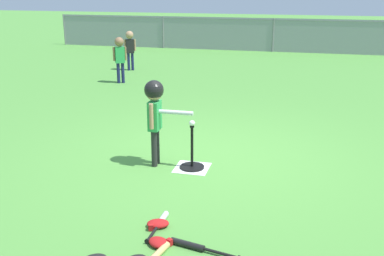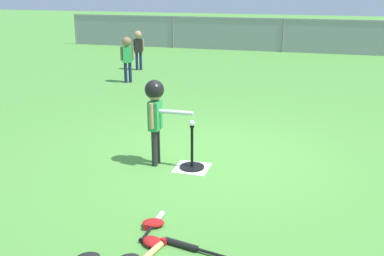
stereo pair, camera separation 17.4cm
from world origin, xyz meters
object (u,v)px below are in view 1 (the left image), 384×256
at_px(baseball_on_tee, 192,123).
at_px(spare_bat_black, 194,246).
at_px(fielder_near_left, 130,45).
at_px(glove_outfield_drop, 160,243).
at_px(spare_bat_wood, 156,256).
at_px(batter_child, 155,106).
at_px(glove_by_plate, 158,224).
at_px(spare_bat_silver, 160,223).
at_px(batting_tee, 192,162).
at_px(fielder_deep_right, 120,54).

height_order(baseball_on_tee, spare_bat_black, baseball_on_tee).
xyz_separation_m(baseball_on_tee, fielder_near_left, (-3.32, 6.36, 0.07)).
bearing_deg(glove_outfield_drop, spare_bat_wood, -80.16).
relative_size(batter_child, glove_by_plate, 4.45).
distance_m(baseball_on_tee, spare_bat_silver, 1.63).
xyz_separation_m(batting_tee, fielder_near_left, (-3.32, 6.36, 0.60)).
distance_m(baseball_on_tee, fielder_near_left, 7.18).
bearing_deg(glove_outfield_drop, batting_tee, 94.76).
height_order(spare_bat_silver, spare_bat_wood, same).
xyz_separation_m(glove_by_plate, glove_outfield_drop, (0.12, -0.32, 0.00)).
relative_size(fielder_deep_right, spare_bat_silver, 1.95).
relative_size(batting_tee, glove_by_plate, 2.25).
bearing_deg(baseball_on_tee, glove_by_plate, -88.78).
xyz_separation_m(baseball_on_tee, spare_bat_silver, (0.05, -1.52, -0.59)).
relative_size(baseball_on_tee, spare_bat_black, 0.11).
bearing_deg(spare_bat_black, batting_tee, 104.60).
xyz_separation_m(baseball_on_tee, fielder_deep_right, (-2.94, 4.73, 0.09)).
bearing_deg(baseball_on_tee, fielder_near_left, 117.57).
relative_size(baseball_on_tee, batter_child, 0.06).
bearing_deg(spare_bat_black, spare_bat_silver, 142.82).
bearing_deg(batter_child, baseball_on_tee, 0.52).
bearing_deg(glove_by_plate, fielder_near_left, 112.98).
xyz_separation_m(batter_child, spare_bat_black, (0.97, -1.85, -0.79)).
height_order(fielder_near_left, spare_bat_black, fielder_near_left).
relative_size(baseball_on_tee, spare_bat_silver, 0.13).
xyz_separation_m(batter_child, spare_bat_wood, (0.68, -2.07, -0.79)).
relative_size(fielder_near_left, fielder_deep_right, 0.98).
relative_size(spare_bat_silver, glove_outfield_drop, 2.09).
bearing_deg(fielder_deep_right, glove_by_plate, -64.66).
bearing_deg(baseball_on_tee, spare_bat_wood, -84.74).
relative_size(fielder_near_left, spare_bat_black, 1.60).
distance_m(baseball_on_tee, glove_outfield_drop, 1.97).
xyz_separation_m(batting_tee, glove_outfield_drop, (0.16, -1.88, -0.05)).
distance_m(fielder_deep_right, glove_outfield_drop, 7.33).
bearing_deg(spare_bat_silver, spare_bat_black, -37.18).
bearing_deg(batter_child, glove_by_plate, -71.40).
distance_m(batter_child, fielder_near_left, 6.97).
distance_m(spare_bat_wood, spare_bat_black, 0.37).
bearing_deg(spare_bat_wood, batting_tee, 95.26).
height_order(batter_child, glove_by_plate, batter_child).
height_order(batting_tee, spare_bat_black, batting_tee).
relative_size(batter_child, spare_bat_black, 1.71).
bearing_deg(glove_by_plate, glove_outfield_drop, -69.13).
distance_m(spare_bat_wood, glove_by_plate, 0.55).
bearing_deg(baseball_on_tee, glove_outfield_drop, -85.24).
relative_size(batter_child, glove_outfield_drop, 4.25).
xyz_separation_m(fielder_near_left, glove_outfield_drop, (3.48, -8.24, -0.65)).
height_order(baseball_on_tee, spare_bat_silver, baseball_on_tee).
relative_size(baseball_on_tee, fielder_near_left, 0.07).
distance_m(baseball_on_tee, spare_bat_wood, 2.17).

